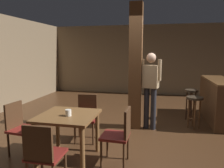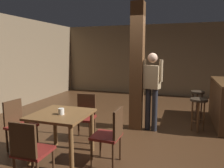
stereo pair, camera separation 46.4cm
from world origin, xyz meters
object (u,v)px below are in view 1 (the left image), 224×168
(chair_east, at_px, (120,133))
(napkin_cup, at_px, (68,113))
(bar_stool_near, at_px, (195,104))
(bar_stool_mid, at_px, (191,98))
(chair_south, at_px, (43,153))
(chair_north, at_px, (86,115))
(chair_west, at_px, (20,126))
(dining_table, at_px, (68,123))
(bar_counter, at_px, (214,100))
(standing_person, at_px, (150,85))

(chair_east, bearing_deg, napkin_cup, -172.95)
(bar_stool_near, height_order, bar_stool_mid, bar_stool_mid)
(chair_south, xyz_separation_m, chair_east, (0.81, 0.87, 0.00))
(bar_stool_mid, bearing_deg, chair_north, -141.31)
(chair_south, distance_m, chair_east, 1.19)
(chair_west, relative_size, bar_stool_mid, 1.12)
(bar_stool_mid, bearing_deg, napkin_cup, -129.22)
(chair_west, relative_size, chair_south, 1.00)
(chair_west, height_order, chair_east, same)
(bar_stool_near, bearing_deg, dining_table, -138.09)
(chair_north, relative_size, bar_counter, 0.45)
(bar_counter, bearing_deg, chair_west, -143.51)
(dining_table, xyz_separation_m, chair_north, (0.02, 0.84, -0.12))
(bar_stool_mid, bearing_deg, chair_south, -122.43)
(chair_south, height_order, bar_stool_mid, chair_south)
(dining_table, xyz_separation_m, napkin_cup, (0.04, -0.06, 0.19))
(chair_east, distance_m, bar_stool_mid, 2.91)
(bar_stool_near, bearing_deg, chair_north, -152.50)
(dining_table, xyz_separation_m, chair_east, (0.84, 0.03, -0.12))
(bar_stool_near, bearing_deg, bar_counter, 51.05)
(dining_table, height_order, bar_stool_mid, bar_stool_mid)
(napkin_cup, distance_m, standing_person, 2.16)
(bar_stool_near, bearing_deg, chair_east, -125.06)
(dining_table, relative_size, bar_counter, 0.45)
(dining_table, bearing_deg, chair_north, 88.69)
(chair_west, height_order, bar_stool_near, chair_west)
(chair_north, xyz_separation_m, bar_counter, (2.77, 1.86, 0.03))
(chair_south, bearing_deg, chair_north, 90.48)
(napkin_cup, bearing_deg, bar_stool_near, 43.34)
(standing_person, bearing_deg, chair_east, -102.57)
(dining_table, relative_size, chair_east, 1.00)
(napkin_cup, bearing_deg, chair_east, 7.05)
(bar_counter, height_order, bar_stool_near, bar_counter)
(chair_south, bearing_deg, bar_counter, 52.04)
(bar_counter, bearing_deg, chair_east, -126.14)
(chair_west, xyz_separation_m, chair_north, (0.89, 0.85, 0.00))
(chair_west, relative_size, chair_north, 1.00)
(chair_east, height_order, bar_counter, bar_counter)
(dining_table, bearing_deg, chair_south, -87.71)
(chair_west, bearing_deg, chair_north, 43.69)
(chair_north, height_order, bar_counter, bar_counter)
(chair_west, distance_m, napkin_cup, 0.96)
(napkin_cup, xyz_separation_m, bar_stool_near, (2.17, 2.05, -0.25))
(bar_counter, bearing_deg, chair_north, -146.16)
(dining_table, relative_size, chair_west, 1.00)
(dining_table, bearing_deg, bar_stool_near, 41.91)
(chair_north, relative_size, napkin_cup, 8.88)
(standing_person, relative_size, bar_counter, 0.87)
(dining_table, height_order, chair_south, chair_south)
(standing_person, height_order, bar_counter, standing_person)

